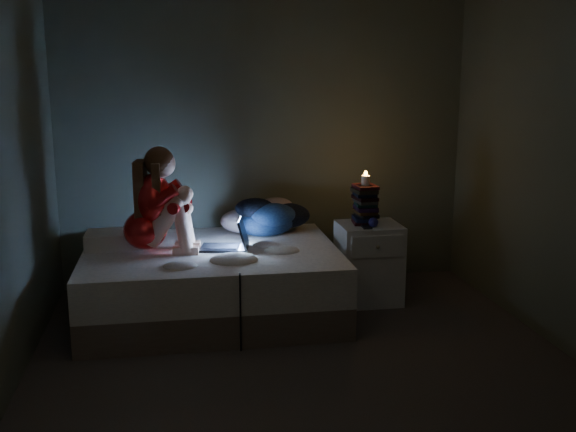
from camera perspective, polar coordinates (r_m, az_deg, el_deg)
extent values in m
cube|color=#35312F|center=(4.49, 1.56, -12.91)|extent=(3.60, 3.80, 0.02)
cube|color=#475041|center=(5.98, -1.95, 6.51)|extent=(3.60, 0.02, 2.60)
cube|color=#475041|center=(2.30, 11.04, -3.05)|extent=(3.60, 0.02, 2.60)
cube|color=white|center=(5.44, -14.49, -1.94)|extent=(0.44, 0.31, 0.13)
cube|color=silver|center=(5.64, 6.85, -3.97)|extent=(0.50, 0.44, 0.66)
cylinder|color=beige|center=(5.49, 6.61, 3.13)|extent=(0.07, 0.07, 0.08)
cube|color=black|center=(5.43, 6.65, -0.90)|extent=(0.08, 0.14, 0.01)
sphere|color=navy|center=(5.44, 7.25, -0.54)|extent=(0.08, 0.08, 0.08)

